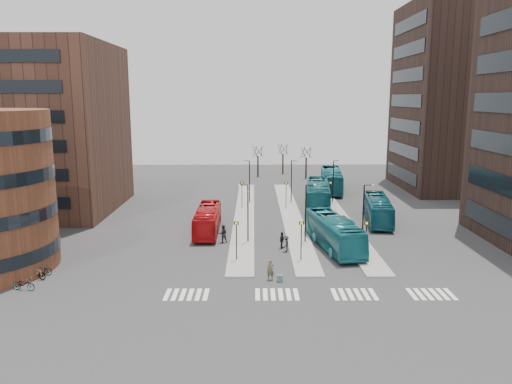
{
  "coord_description": "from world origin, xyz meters",
  "views": [
    {
      "loc": [
        -2.78,
        -32.47,
        15.02
      ],
      "look_at": [
        -2.55,
        20.23,
        5.0
      ],
      "focal_mm": 35.0,
      "sensor_mm": 36.0,
      "label": 1
    }
  ],
  "objects_px": {
    "bicycle_near": "(24,284)",
    "teal_bus_a": "(334,232)",
    "bicycle_mid": "(36,273)",
    "commuter_a": "(223,234)",
    "teal_bus_c": "(378,210)",
    "commuter_c": "(286,244)",
    "bicycle_far": "(41,271)",
    "suitcase": "(280,278)",
    "traveller": "(271,270)",
    "red_bus": "(208,220)",
    "commuter_b": "(282,240)",
    "teal_bus_b": "(318,194)",
    "teal_bus_d": "(331,180)"
  },
  "relations": [
    {
      "from": "teal_bus_b",
      "to": "traveller",
      "type": "distance_m",
      "value": 28.97
    },
    {
      "from": "teal_bus_d",
      "to": "traveller",
      "type": "distance_m",
      "value": 41.61
    },
    {
      "from": "suitcase",
      "to": "commuter_b",
      "type": "bearing_deg",
      "value": 87.22
    },
    {
      "from": "traveller",
      "to": "bicycle_near",
      "type": "xyz_separation_m",
      "value": [
        -19.61,
        -2.16,
        -0.38
      ]
    },
    {
      "from": "teal_bus_b",
      "to": "suitcase",
      "type": "bearing_deg",
      "value": -96.72
    },
    {
      "from": "teal_bus_d",
      "to": "teal_bus_b",
      "type": "bearing_deg",
      "value": -100.57
    },
    {
      "from": "teal_bus_a",
      "to": "commuter_c",
      "type": "height_order",
      "value": "teal_bus_a"
    },
    {
      "from": "suitcase",
      "to": "teal_bus_d",
      "type": "distance_m",
      "value": 41.82
    },
    {
      "from": "bicycle_near",
      "to": "bicycle_far",
      "type": "xyz_separation_m",
      "value": [
        0.0,
        3.15,
        -0.02
      ]
    },
    {
      "from": "teal_bus_d",
      "to": "commuter_c",
      "type": "relative_size",
      "value": 8.27
    },
    {
      "from": "commuter_a",
      "to": "teal_bus_b",
      "type": "bearing_deg",
      "value": -138.75
    },
    {
      "from": "suitcase",
      "to": "teal_bus_b",
      "type": "relative_size",
      "value": 0.04
    },
    {
      "from": "commuter_a",
      "to": "bicycle_near",
      "type": "height_order",
      "value": "commuter_a"
    },
    {
      "from": "commuter_c",
      "to": "traveller",
      "type": "bearing_deg",
      "value": 4.87
    },
    {
      "from": "teal_bus_d",
      "to": "bicycle_near",
      "type": "height_order",
      "value": "teal_bus_d"
    },
    {
      "from": "red_bus",
      "to": "bicycle_mid",
      "type": "relative_size",
      "value": 5.79
    },
    {
      "from": "commuter_b",
      "to": "bicycle_mid",
      "type": "xyz_separation_m",
      "value": [
        -21.05,
        -8.76,
        -0.3
      ]
    },
    {
      "from": "teal_bus_c",
      "to": "teal_bus_a",
      "type": "bearing_deg",
      "value": -115.9
    },
    {
      "from": "bicycle_near",
      "to": "teal_bus_d",
      "type": "bearing_deg",
      "value": -25.48
    },
    {
      "from": "bicycle_near",
      "to": "teal_bus_a",
      "type": "bearing_deg",
      "value": -56.33
    },
    {
      "from": "commuter_b",
      "to": "bicycle_near",
      "type": "bearing_deg",
      "value": 141.73
    },
    {
      "from": "red_bus",
      "to": "bicycle_near",
      "type": "distance_m",
      "value": 21.49
    },
    {
      "from": "teal_bus_c",
      "to": "teal_bus_b",
      "type": "bearing_deg",
      "value": 134.55
    },
    {
      "from": "teal_bus_b",
      "to": "teal_bus_d",
      "type": "distance_m",
      "value": 12.65
    },
    {
      "from": "bicycle_mid",
      "to": "bicycle_near",
      "type": "bearing_deg",
      "value": -162.6
    },
    {
      "from": "red_bus",
      "to": "commuter_c",
      "type": "xyz_separation_m",
      "value": [
        8.42,
        -7.1,
        -0.67
      ]
    },
    {
      "from": "traveller",
      "to": "bicycle_near",
      "type": "height_order",
      "value": "traveller"
    },
    {
      "from": "commuter_c",
      "to": "bicycle_far",
      "type": "relative_size",
      "value": 0.89
    },
    {
      "from": "teal_bus_c",
      "to": "teal_bus_d",
      "type": "relative_size",
      "value": 0.86
    },
    {
      "from": "bicycle_mid",
      "to": "teal_bus_c",
      "type": "bearing_deg",
      "value": -42.32
    },
    {
      "from": "red_bus",
      "to": "bicycle_near",
      "type": "height_order",
      "value": "red_bus"
    },
    {
      "from": "bicycle_near",
      "to": "red_bus",
      "type": "bearing_deg",
      "value": -26.64
    },
    {
      "from": "teal_bus_a",
      "to": "commuter_c",
      "type": "xyz_separation_m",
      "value": [
        -4.85,
        -1.18,
        -0.85
      ]
    },
    {
      "from": "teal_bus_a",
      "to": "bicycle_far",
      "type": "bearing_deg",
      "value": -172.82
    },
    {
      "from": "teal_bus_a",
      "to": "traveller",
      "type": "xyz_separation_m",
      "value": [
        -6.66,
        -9.01,
        -0.77
      ]
    },
    {
      "from": "teal_bus_b",
      "to": "bicycle_mid",
      "type": "relative_size",
      "value": 7.18
    },
    {
      "from": "bicycle_mid",
      "to": "commuter_a",
      "type": "bearing_deg",
      "value": -36.86
    },
    {
      "from": "teal_bus_a",
      "to": "bicycle_near",
      "type": "bearing_deg",
      "value": -166.77
    },
    {
      "from": "bicycle_far",
      "to": "teal_bus_d",
      "type": "bearing_deg",
      "value": -57.86
    },
    {
      "from": "bicycle_mid",
      "to": "bicycle_far",
      "type": "height_order",
      "value": "bicycle_mid"
    },
    {
      "from": "commuter_a",
      "to": "bicycle_far",
      "type": "relative_size",
      "value": 1.05
    },
    {
      "from": "suitcase",
      "to": "bicycle_near",
      "type": "height_order",
      "value": "bicycle_near"
    },
    {
      "from": "bicycle_far",
      "to": "commuter_a",
      "type": "bearing_deg",
      "value": -75.97
    },
    {
      "from": "teal_bus_d",
      "to": "bicycle_mid",
      "type": "distance_m",
      "value": 50.42
    },
    {
      "from": "teal_bus_c",
      "to": "commuter_a",
      "type": "height_order",
      "value": "teal_bus_c"
    },
    {
      "from": "teal_bus_c",
      "to": "commuter_c",
      "type": "xyz_separation_m",
      "value": [
        -11.92,
        -11.81,
        -0.77
      ]
    },
    {
      "from": "commuter_a",
      "to": "suitcase",
      "type": "bearing_deg",
      "value": 102.18
    },
    {
      "from": "teal_bus_a",
      "to": "bicycle_near",
      "type": "xyz_separation_m",
      "value": [
        -26.27,
        -11.17,
        -1.15
      ]
    },
    {
      "from": "teal_bus_b",
      "to": "commuter_a",
      "type": "relative_size",
      "value": 6.91
    },
    {
      "from": "suitcase",
      "to": "bicycle_far",
      "type": "height_order",
      "value": "bicycle_far"
    }
  ]
}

